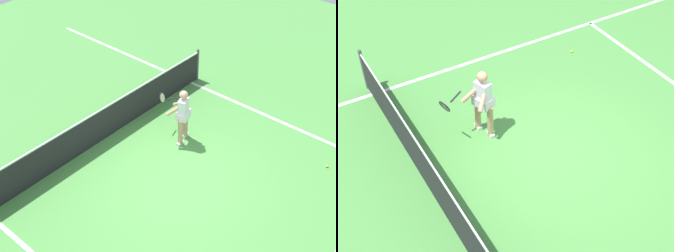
{
  "view_description": "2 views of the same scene",
  "coord_description": "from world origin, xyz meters",
  "views": [
    {
      "loc": [
        -6.46,
        -5.15,
        7.84
      ],
      "look_at": [
        0.67,
        0.95,
        0.76
      ],
      "focal_mm": 50.61,
      "sensor_mm": 36.0,
      "label": 1
    },
    {
      "loc": [
        -5.42,
        4.25,
        6.92
      ],
      "look_at": [
        0.29,
        0.9,
        0.88
      ],
      "focal_mm": 51.26,
      "sensor_mm": 36.0,
      "label": 2
    }
  ],
  "objects": [
    {
      "name": "sideline_right_marking",
      "position": [
        3.62,
        0.0,
        0.0
      ],
      "size": [
        0.1,
        17.05,
        0.01
      ],
      "primitive_type": "cube",
      "color": "white",
      "rests_on": "ground"
    },
    {
      "name": "tennis_ball_near",
      "position": [
        2.69,
        -2.47,
        0.03
      ],
      "size": [
        0.07,
        0.07,
        0.07
      ],
      "primitive_type": "sphere",
      "color": "#D1E533",
      "rests_on": "ground"
    },
    {
      "name": "tennis_player",
      "position": [
        1.2,
        0.92,
        0.85
      ],
      "size": [
        0.66,
        1.09,
        1.55
      ],
      "color": "tan",
      "rests_on": "ground"
    },
    {
      "name": "ground_plane",
      "position": [
        0.0,
        0.0,
        0.0
      ],
      "size": [
        24.77,
        24.77,
        0.0
      ],
      "primitive_type": "plane",
      "color": "#4C9342"
    },
    {
      "name": "court_net",
      "position": [
        0.0,
        2.52,
        0.49
      ],
      "size": [
        7.92,
        0.08,
        1.04
      ],
      "color": "#4C4C51",
      "rests_on": "ground"
    }
  ]
}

